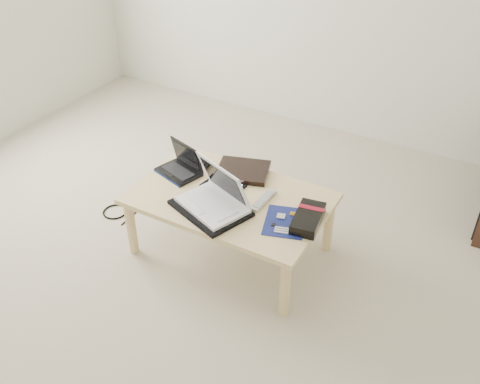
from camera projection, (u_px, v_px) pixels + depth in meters
The scene contains 13 objects.
ground at pixel (165, 256), 3.21m from camera, with size 4.00×4.00×0.00m, color #BCAF98.
coffee_table at pixel (230, 203), 3.05m from camera, with size 1.10×0.70×0.40m.
book at pixel (243, 171), 3.21m from camera, with size 0.37×0.34×0.03m.
netbook at pixel (181, 166), 3.21m from camera, with size 0.30×0.25×0.19m.
tablet at pixel (223, 186), 3.10m from camera, with size 0.25×0.20×0.01m.
remote at pixel (263, 200), 2.98m from camera, with size 0.06×0.22×0.02m.
neoprene_sleeve at pixel (211, 208), 2.92m from camera, with size 0.40×0.30×0.02m, color black.
white_laptop at pixel (216, 197), 2.90m from camera, with size 0.43×0.37×0.25m.
motherboard at pixel (285, 222), 2.83m from camera, with size 0.28×0.32×0.01m.
gpu_box at pixel (308, 218), 2.81m from camera, with size 0.17×0.29×0.06m.
cable_coil at pixel (218, 186), 3.10m from camera, with size 0.10×0.10×0.01m, color black.
floor_cable_coil at pixel (115, 212), 3.56m from camera, with size 0.16×0.16×0.01m, color black.
floor_cable_trail at pixel (137, 211), 3.56m from camera, with size 0.01×0.01×0.33m, color black.
Camera 1 is at (1.57, -1.87, 2.16)m, focal length 40.00 mm.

